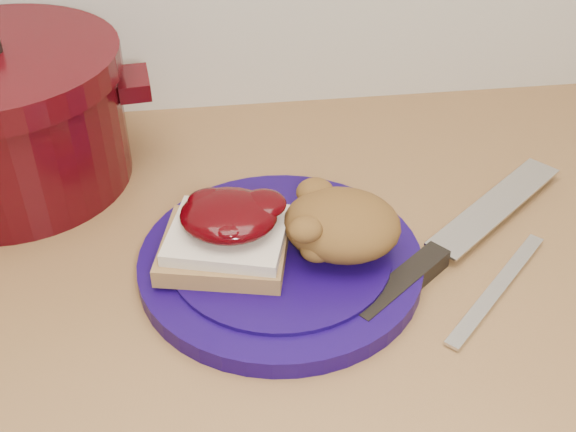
{
  "coord_description": "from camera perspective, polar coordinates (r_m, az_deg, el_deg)",
  "views": [
    {
      "loc": [
        -0.04,
        0.93,
        1.37
      ],
      "look_at": [
        0.04,
        1.48,
        0.95
      ],
      "focal_mm": 45.0,
      "sensor_mm": 36.0,
      "label": 1
    }
  ],
  "objects": [
    {
      "name": "plate",
      "position": [
        0.71,
        -0.6,
        -3.68
      ],
      "size": [
        0.35,
        0.35,
        0.02
      ],
      "primitive_type": "cylinder",
      "rotation": [
        0.0,
        0.0,
        -0.33
      ],
      "color": "#120443",
      "rests_on": "wood_countertop"
    },
    {
      "name": "butter_knife",
      "position": [
        0.71,
        16.23,
        -5.45
      ],
      "size": [
        0.14,
        0.14,
        0.0
      ],
      "primitive_type": "cube",
      "rotation": [
        0.0,
        0.0,
        0.78
      ],
      "color": "silver",
      "rests_on": "wood_countertop"
    },
    {
      "name": "sandwich",
      "position": [
        0.68,
        -4.87,
        -1.32
      ],
      "size": [
        0.14,
        0.13,
        0.06
      ],
      "rotation": [
        0.0,
        0.0,
        -0.33
      ],
      "color": "olive",
      "rests_on": "plate"
    },
    {
      "name": "dutch_oven",
      "position": [
        0.86,
        -21.48,
        7.29
      ],
      "size": [
        0.32,
        0.3,
        0.17
      ],
      "rotation": [
        0.0,
        0.0,
        0.11
      ],
      "color": "#380509",
      "rests_on": "wood_countertop"
    },
    {
      "name": "stuffing_mound",
      "position": [
        0.69,
        4.29,
        -0.68
      ],
      "size": [
        0.14,
        0.13,
        0.06
      ],
      "primitive_type": "ellipsoid",
      "rotation": [
        0.0,
        0.0,
        -0.33
      ],
      "color": "brown",
      "rests_on": "plate"
    },
    {
      "name": "chef_knife",
      "position": [
        0.72,
        11.09,
        -3.58
      ],
      "size": [
        0.29,
        0.24,
        0.02
      ],
      "rotation": [
        0.0,
        0.0,
        0.69
      ],
      "color": "black",
      "rests_on": "wood_countertop"
    }
  ]
}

